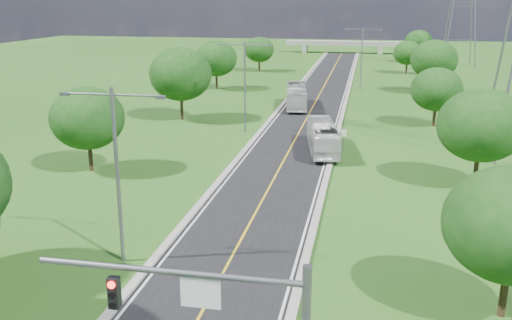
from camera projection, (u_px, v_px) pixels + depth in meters
The scene contains 20 objects.
ground at pixel (312, 109), 76.79m from camera, with size 260.00×260.00×0.00m, color #264E15.
road at pixel (316, 101), 82.44m from camera, with size 8.00×150.00×0.06m, color black.
curb_left at pixel (287, 99), 83.21m from camera, with size 0.50×150.00×0.22m, color gray.
curb_right at pixel (346, 101), 81.63m from camera, with size 0.50×150.00×0.22m, color gray.
speed_limit_sign at pixel (344, 137), 54.63m from camera, with size 0.55×0.09×2.40m.
overpass at pixel (342, 44), 151.57m from camera, with size 30.00×3.00×3.20m.
streetlight_near_left at pixel (117, 161), 31.00m from camera, with size 5.90×0.25×10.00m.
streetlight_mid_left at pixel (245, 79), 62.12m from camera, with size 5.90×0.25×10.00m.
streetlight_far_right at pixel (362, 53), 91.01m from camera, with size 5.90×0.25×10.00m.
tree_lb at pixel (87, 118), 48.30m from camera, with size 6.30×6.30×7.33m.
tree_lc at pixel (181, 74), 68.61m from camera, with size 7.56×7.56×8.79m.
tree_ld at pixel (216, 58), 91.78m from camera, with size 6.72×6.72×7.82m.
tree_le at pixel (259, 50), 114.12m from camera, with size 5.88×5.88×6.84m.
tree_rb at pixel (481, 125), 44.17m from camera, with size 6.72×6.72×7.82m.
tree_rc at pixel (437, 89), 65.27m from camera, with size 5.88×5.88×6.84m.
tree_rd at pixel (434, 60), 87.27m from camera, with size 7.14×7.14×8.30m.
tree_re at pixel (408, 53), 110.71m from camera, with size 5.46×5.46×6.35m.
tree_rf at pixel (419, 42), 128.75m from camera, with size 6.30×6.30×7.33m.
bus_outbound at pixel (323, 137), 55.14m from camera, with size 2.42×10.35×2.88m, color silver.
bus_inbound at pixel (296, 96), 77.08m from camera, with size 2.56×10.95×3.05m, color beige.
Camera 1 is at (7.21, -15.75, 14.57)m, focal length 40.00 mm.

